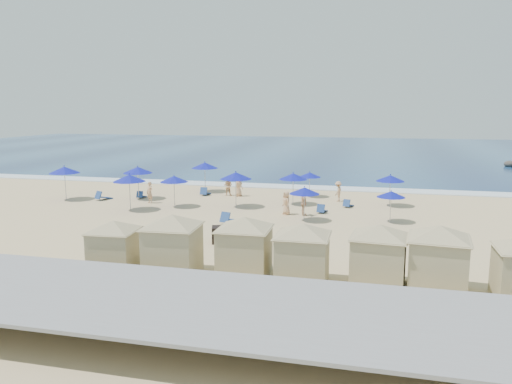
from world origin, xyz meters
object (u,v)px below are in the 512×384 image
umbrella_2 (138,170)px  beachgoer_3 (338,191)px  cabana_0 (114,240)px  cabana_2 (244,239)px  umbrella_7 (304,191)px  beachgoer_0 (150,192)px  umbrella_8 (310,175)px  beachgoer_5 (286,203)px  beachgoer_2 (304,203)px  cabana_3 (303,246)px  umbrella_10 (391,194)px  cabana_5 (439,250)px  umbrella_3 (174,179)px  cabana_4 (379,248)px  cabana_1 (172,237)px  beachgoer_4 (239,186)px  umbrella_0 (64,170)px  umbrella_1 (129,178)px  umbrella_4 (205,165)px  umbrella_9 (390,178)px  umbrella_6 (293,176)px  trash_bin (220,235)px  beachgoer_1 (228,186)px  umbrella_5 (236,176)px

umbrella_2 → beachgoer_3: size_ratio=1.71×
cabana_0 → cabana_2: cabana_2 is taller
umbrella_2 → umbrella_7: 14.68m
cabana_2 → beachgoer_0: bearing=128.3°
umbrella_8 → beachgoer_5: umbrella_8 is taller
beachgoer_2 → cabana_0: bearing=136.5°
cabana_3 → umbrella_10: cabana_3 is taller
cabana_5 → umbrella_3: 21.53m
cabana_0 → cabana_4: (11.27, 0.90, 0.16)m
umbrella_7 → umbrella_10: size_ratio=1.09×
cabana_1 → umbrella_7: cabana_1 is taller
umbrella_7 → umbrella_10: (5.36, 0.91, -0.16)m
beachgoer_4 → beachgoer_5: bearing=-121.7°
umbrella_2 → umbrella_10: bearing=-10.9°
cabana_5 → cabana_1: bearing=-177.1°
cabana_2 → cabana_3: 2.59m
beachgoer_3 → umbrella_0: bearing=-64.5°
umbrella_3 → umbrella_8: 11.14m
cabana_2 → umbrella_1: bearing=134.8°
umbrella_4 → cabana_0: bearing=-81.1°
umbrella_9 → beachgoer_4: 12.10m
umbrella_2 → beachgoer_2: 14.10m
cabana_4 → umbrella_4: (-14.61, 20.32, 0.67)m
umbrella_3 → beachgoer_2: umbrella_3 is taller
cabana_0 → umbrella_6: size_ratio=1.65×
umbrella_7 → beachgoer_5: umbrella_7 is taller
cabana_0 → umbrella_2: bearing=113.7°
trash_bin → cabana_0: bearing=-135.1°
cabana_4 → cabana_0: bearing=-175.4°
trash_bin → cabana_4: 9.64m
cabana_4 → umbrella_8: bearing=105.4°
trash_bin → cabana_4: (8.26, -4.83, 1.18)m
umbrella_3 → beachgoer_3: 12.60m
cabana_5 → beachgoer_2: (-7.15, 12.72, -0.85)m
beachgoer_2 → cabana_5: bearing=-169.0°
cabana_5 → beachgoer_1: bearing=127.0°
umbrella_0 → beachgoer_0: size_ratio=1.66×
cabana_5 → beachgoer_0: cabana_5 is taller
beachgoer_2 → beachgoer_5: bearing=67.0°
umbrella_0 → beachgoer_5: bearing=-4.3°
umbrella_9 → beachgoer_5: size_ratio=1.50×
cabana_3 → umbrella_5: size_ratio=1.67×
umbrella_1 → beachgoer_1: umbrella_1 is taller
cabana_2 → umbrella_1: size_ratio=1.72×
umbrella_8 → cabana_1: bearing=-98.7°
umbrella_2 → beachgoer_0: 2.61m
cabana_2 → umbrella_5: bearing=107.5°
trash_bin → cabana_3: 7.50m
trash_bin → cabana_2: bearing=-78.6°
umbrella_1 → umbrella_4: same height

